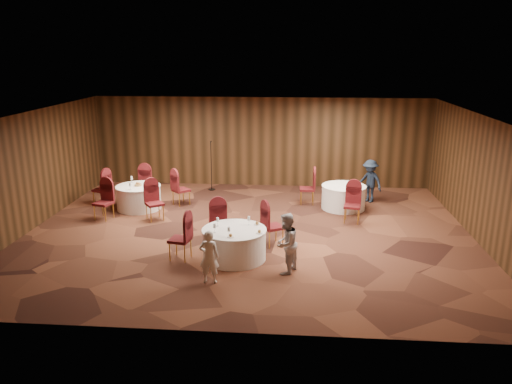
# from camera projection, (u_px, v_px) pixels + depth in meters

# --- Properties ---
(ground) EXTENTS (12.00, 12.00, 0.00)m
(ground) POSITION_uv_depth(u_px,v_px,m) (248.00, 233.00, 13.61)
(ground) COLOR black
(ground) RESTS_ON ground
(room_shell) EXTENTS (12.00, 12.00, 12.00)m
(room_shell) POSITION_uv_depth(u_px,v_px,m) (248.00, 162.00, 13.07)
(room_shell) COLOR silver
(room_shell) RESTS_ON ground
(table_main) EXTENTS (1.53, 1.53, 0.74)m
(table_main) POSITION_uv_depth(u_px,v_px,m) (234.00, 244.00, 11.82)
(table_main) COLOR white
(table_main) RESTS_ON ground
(table_left) EXTENTS (1.38, 1.38, 0.74)m
(table_left) POSITION_uv_depth(u_px,v_px,m) (139.00, 197.00, 15.56)
(table_left) COLOR white
(table_left) RESTS_ON ground
(table_right) EXTENTS (1.38, 1.38, 0.74)m
(table_right) POSITION_uv_depth(u_px,v_px,m) (343.00, 197.00, 15.59)
(table_right) COLOR white
(table_right) RESTS_ON ground
(chairs_main) EXTENTS (2.81, 1.97, 1.00)m
(chairs_main) POSITION_uv_depth(u_px,v_px,m) (224.00, 228.00, 12.47)
(chairs_main) COLOR #410D13
(chairs_main) RESTS_ON ground
(chairs_left) EXTENTS (3.23, 2.93, 1.00)m
(chairs_left) POSITION_uv_depth(u_px,v_px,m) (138.00, 193.00, 15.54)
(chairs_left) COLOR #410D13
(chairs_left) RESTS_ON ground
(chairs_right) EXTENTS (1.83, 2.29, 1.00)m
(chairs_right) POSITION_uv_depth(u_px,v_px,m) (328.00, 197.00, 15.17)
(chairs_right) COLOR #410D13
(chairs_right) RESTS_ON ground
(tabletop_main) EXTENTS (1.15, 1.03, 0.22)m
(tabletop_main) POSITION_uv_depth(u_px,v_px,m) (238.00, 227.00, 11.61)
(tabletop_main) COLOR silver
(tabletop_main) RESTS_ON table_main
(tabletop_left) EXTENTS (0.83, 0.87, 0.22)m
(tabletop_left) POSITION_uv_depth(u_px,v_px,m) (138.00, 183.00, 15.44)
(tabletop_left) COLOR silver
(tabletop_left) RESTS_ON table_left
(tabletop_right) EXTENTS (0.08, 0.08, 0.22)m
(tabletop_right) POSITION_uv_depth(u_px,v_px,m) (353.00, 183.00, 15.18)
(tabletop_right) COLOR silver
(tabletop_right) RESTS_ON table_right
(mic_stand) EXTENTS (0.24, 0.24, 1.75)m
(mic_stand) POSITION_uv_depth(u_px,v_px,m) (211.00, 175.00, 17.63)
(mic_stand) COLOR black
(mic_stand) RESTS_ON ground
(woman_a) EXTENTS (0.44, 0.30, 1.18)m
(woman_a) POSITION_uv_depth(u_px,v_px,m) (209.00, 257.00, 10.53)
(woman_a) COLOR silver
(woman_a) RESTS_ON ground
(woman_b) EXTENTS (0.75, 0.83, 1.38)m
(woman_b) POSITION_uv_depth(u_px,v_px,m) (286.00, 244.00, 10.99)
(woman_b) COLOR silver
(woman_b) RESTS_ON ground
(man_c) EXTENTS (1.01, 1.00, 1.40)m
(man_c) POSITION_uv_depth(u_px,v_px,m) (370.00, 181.00, 16.19)
(man_c) COLOR black
(man_c) RESTS_ON ground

